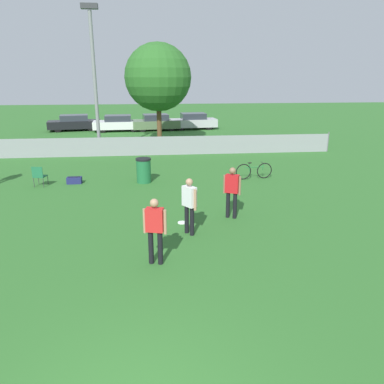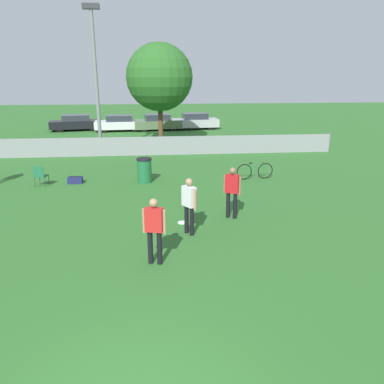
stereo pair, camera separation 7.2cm
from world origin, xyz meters
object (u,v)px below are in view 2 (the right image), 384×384
light_pole (95,69)px  frisbee_disc (182,223)px  trash_bin (144,170)px  parked_car_white (120,123)px  bicycle_sideline (255,171)px  gear_bag_sideline (75,180)px  folding_chair_sideline (40,175)px  parked_car_silver (195,121)px  player_thrower_red (232,189)px  parked_car_dark (76,123)px  tree_near_pole (159,77)px  player_defender_red (154,226)px  parked_car_olive (157,123)px  player_receiver_white (189,202)px

light_pole → frisbee_disc: bearing=-70.6°
trash_bin → parked_car_white: parked_car_white is taller
bicycle_sideline → gear_bag_sideline: size_ratio=2.79×
folding_chair_sideline → parked_car_white: size_ratio=0.21×
parked_car_silver → bicycle_sideline: bearing=-92.1°
player_thrower_red → parked_car_dark: size_ratio=0.37×
tree_near_pole → player_defender_red: (-0.48, -16.87, -3.40)m
light_pole → parked_car_white: size_ratio=1.94×
player_defender_red → player_thrower_red: size_ratio=1.00×
player_thrower_red → frisbee_disc: 1.95m
parked_car_olive → player_receiver_white: bearing=-95.5°
tree_near_pole → player_receiver_white: size_ratio=3.84×
bicycle_sideline → parked_car_olive: parked_car_olive is taller
light_pole → player_defender_red: 14.87m
gear_bag_sideline → parked_car_white: (0.59, 16.20, 0.52)m
parked_car_white → player_receiver_white: bearing=-83.6°
bicycle_sideline → tree_near_pole: bearing=107.5°
player_thrower_red → parked_car_olive: 21.28m
player_receiver_white → parked_car_dark: player_receiver_white is taller
player_thrower_red → gear_bag_sideline: size_ratio=2.76×
parked_car_olive → parked_car_dark: bearing=168.2°
tree_near_pole → parked_car_white: size_ratio=1.55×
bicycle_sideline → parked_car_silver: 16.87m
parked_car_dark → gear_bag_sideline: bearing=-88.9°
light_pole → parked_car_silver: light_pole is taller
bicycle_sideline → parked_car_silver: (-0.95, 16.84, 0.31)m
tree_near_pole → parked_car_silver: size_ratio=1.58×
light_pole → player_thrower_red: (5.67, -11.09, -3.86)m
frisbee_disc → folding_chair_sideline: folding_chair_sideline is taller
tree_near_pole → frisbee_disc: 14.91m
player_thrower_red → bicycle_sideline: bearing=93.2°
folding_chair_sideline → parked_car_silver: size_ratio=0.21×
player_thrower_red → parked_car_white: size_ratio=0.40×
tree_near_pole → folding_chair_sideline: 11.55m
bicycle_sideline → trash_bin: 4.98m
parked_car_dark → parked_car_silver: bearing=-10.3°
frisbee_disc → parked_car_dark: parked_car_dark is taller
light_pole → tree_near_pole: size_ratio=1.25×
parked_car_silver → gear_bag_sideline: bearing=-118.2°
parked_car_dark → folding_chair_sideline: bearing=-93.5°
folding_chair_sideline → gear_bag_sideline: 1.44m
gear_bag_sideline → parked_car_dark: parked_car_dark is taller
light_pole → trash_bin: 8.21m
trash_bin → light_pole: bearing=112.9°
player_defender_red → folding_chair_sideline: size_ratio=1.93×
gear_bag_sideline → parked_car_dark: 17.21m
light_pole → parked_car_dark: light_pole is taller
gear_bag_sideline → player_thrower_red: bearing=-38.7°
player_thrower_red → frisbee_disc: size_ratio=6.24×
parked_car_silver → player_thrower_red: bearing=-98.2°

